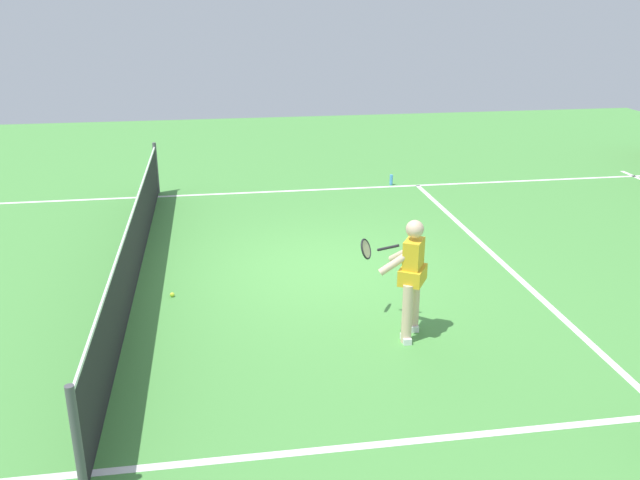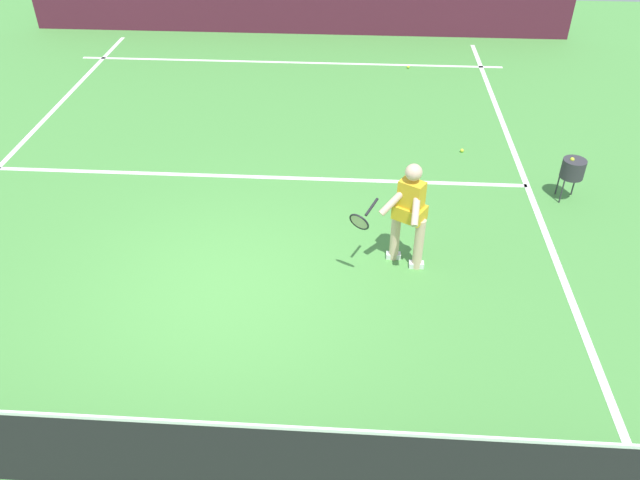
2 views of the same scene
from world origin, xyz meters
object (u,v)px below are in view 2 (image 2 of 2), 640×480
Objects in this scene: tennis_ball_near at (462,150)px; tennis_ball_far at (253,440)px; ball_hopper at (573,169)px; tennis_player at (408,212)px; tennis_ball_mid at (408,67)px.

tennis_ball_far is at bearing 65.83° from tennis_ball_near.
ball_hopper reaches higher than tennis_ball_far.
ball_hopper is at bearing -145.37° from tennis_player.
ball_hopper is (-4.31, -4.87, 0.51)m from tennis_ball_far.
tennis_ball_mid is at bearing -101.33° from tennis_ball_far.
tennis_player is 3.54m from tennis_ball_far.
tennis_ball_mid is 0.09× the size of ball_hopper.
tennis_ball_far is (2.84, 6.33, 0.00)m from tennis_ball_near.
tennis_ball_far is (1.64, 3.03, -0.81)m from tennis_player.
tennis_player is 23.48× the size of tennis_ball_near.
tennis_player is 23.48× the size of tennis_ball_mid.
ball_hopper is (-2.23, 5.50, 0.51)m from tennis_ball_mid.
tennis_player reaches higher than tennis_ball_mid.
tennis_ball_mid and tennis_ball_far have the same top height.
tennis_ball_near and tennis_ball_mid have the same top height.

